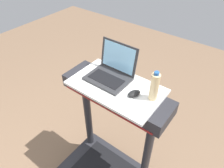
# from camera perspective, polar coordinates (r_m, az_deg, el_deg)

# --- Properties ---
(desk_board) EXTENTS (0.70, 0.42, 0.02)m
(desk_board) POSITION_cam_1_polar(r_m,az_deg,el_deg) (1.58, 1.10, -0.76)
(desk_board) COLOR white
(desk_board) RESTS_ON treadmill_base
(laptop) EXTENTS (0.33, 0.28, 0.26)m
(laptop) POSITION_cam_1_polar(r_m,az_deg,el_deg) (1.62, -0.20, 3.41)
(laptop) COLOR #2D2D30
(laptop) RESTS_ON desk_board
(computer_mouse) EXTENTS (0.09, 0.12, 0.03)m
(computer_mouse) POSITION_cam_1_polar(r_m,az_deg,el_deg) (1.49, 6.08, -2.56)
(computer_mouse) COLOR black
(computer_mouse) RESTS_ON desk_board
(water_bottle) EXTENTS (0.06, 0.06, 0.23)m
(water_bottle) POSITION_cam_1_polar(r_m,az_deg,el_deg) (1.42, 11.52, -0.74)
(water_bottle) COLOR beige
(water_bottle) RESTS_ON desk_board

